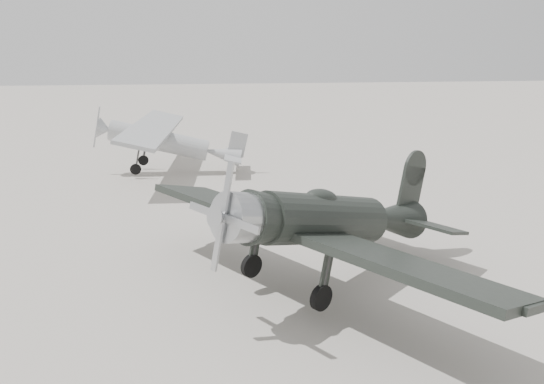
{
  "coord_description": "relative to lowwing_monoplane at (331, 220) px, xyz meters",
  "views": [
    {
      "loc": [
        -3.5,
        -14.96,
        6.57
      ],
      "look_at": [
        -1.08,
        3.11,
        1.5
      ],
      "focal_mm": 35.0,
      "sensor_mm": 36.0,
      "label": 1
    }
  ],
  "objects": [
    {
      "name": "ground",
      "position": [
        0.09,
        1.61,
        -1.97
      ],
      "size": [
        160.0,
        160.0,
        0.0
      ],
      "primitive_type": "plane",
      "color": "gray",
      "rests_on": "ground"
    },
    {
      "name": "highwing_monoplane",
      "position": [
        -5.31,
        14.5,
        -0.04
      ],
      "size": [
        7.74,
        10.91,
        3.09
      ],
      "rotation": [
        0.0,
        0.23,
        -0.08
      ],
      "color": "#95979A",
      "rests_on": "ground"
    },
    {
      "name": "lowwing_monoplane",
      "position": [
        0.0,
        0.0,
        0.0
      ],
      "size": [
        9.42,
        10.52,
        3.73
      ],
      "rotation": [
        0.0,
        0.24,
        0.61
      ],
      "color": "black",
      "rests_on": "ground"
    }
  ]
}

